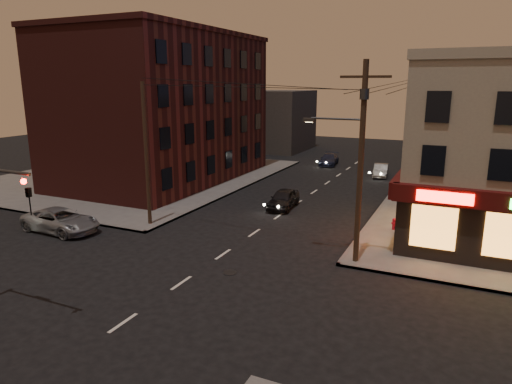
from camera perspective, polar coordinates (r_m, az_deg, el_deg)
The scene contains 14 objects.
ground at distance 21.91m, azimuth -9.32°, elevation -11.17°, with size 120.00×120.00×0.00m, color black.
sidewalk_nw at distance 46.86m, azimuth -14.58°, elevation 2.02°, with size 24.00×28.00×0.15m, color #514F4C.
brick_apartment at distance 43.89m, azimuth -11.50°, elevation 10.10°, with size 12.00×20.00×13.00m, color #491917.
bg_building_ne_a at distance 54.67m, azimuth 27.67°, elevation 6.15°, with size 10.00×12.00×7.00m, color #3F3D3A.
bg_building_nw at distance 63.44m, azimuth 2.24°, elevation 8.95°, with size 9.00×10.00×8.00m, color #3F3D3A.
bg_building_ne_b at distance 68.60m, azimuth 25.53°, elevation 7.16°, with size 8.00×8.00×6.00m, color #3F3D3A.
utility_pole_main at distance 22.87m, azimuth 12.74°, elevation 4.84°, with size 4.20×0.44×10.00m.
utility_pole_far at distance 48.75m, azimuth 19.56°, elevation 7.56°, with size 0.26×0.26×9.00m, color #382619.
utility_pole_west at distance 29.55m, azimuth -13.56°, elevation 4.53°, with size 0.24×0.24×9.00m, color #382619.
suv_cross at distance 30.93m, azimuth -23.23°, elevation -3.29°, with size 2.38×5.16×1.44m, color gray.
sedan_near at distance 33.78m, azimuth 3.45°, elevation -0.86°, with size 1.64×4.09×1.39m, color black.
sedan_mid at distance 46.73m, azimuth 15.34°, elevation 2.63°, with size 1.32×3.77×1.24m, color slate.
sedan_far at distance 52.11m, azimuth 9.11°, elevation 4.04°, with size 1.76×4.33×1.26m, color #1B2037.
fire_hydrant at distance 29.69m, azimuth 16.88°, elevation -3.76°, with size 0.34×0.34×0.75m.
Camera 1 is at (11.43, -16.32, 9.10)m, focal length 32.00 mm.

